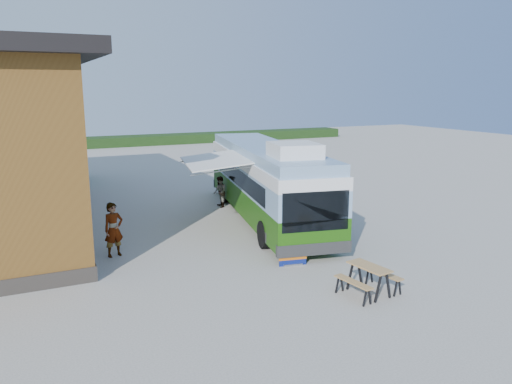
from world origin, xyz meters
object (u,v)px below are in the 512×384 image
person_b (220,192)px  banner (293,239)px  person_a (114,230)px  picnic_table (369,273)px  bus (266,179)px  slurry_tanker (66,163)px

person_b → banner: bearing=1.4°
person_a → picnic_table: bearing=-63.5°
picnic_table → person_a: bearing=124.8°
banner → person_b: (0.89, 9.14, -0.14)m
bus → slurry_tanker: (-7.56, 13.81, -0.66)m
banner → person_a: 6.52m
person_b → slurry_tanker: size_ratio=0.28×
banner → slurry_tanker: banner is taller
picnic_table → person_a: person_a is taller
banner → slurry_tanker: bearing=116.8°
banner → slurry_tanker: 20.64m
picnic_table → person_b: bearing=81.9°
person_b → bus: bearing=26.7°
bus → person_b: bearing=120.9°
person_a → slurry_tanker: slurry_tanker is taller
slurry_tanker → picnic_table: bearing=-60.5°
banner → person_b: bearing=95.5°
bus → picnic_table: bus is taller
picnic_table → slurry_tanker: slurry_tanker is taller
bus → slurry_tanker: bus is taller
person_a → slurry_tanker: (-0.19, 16.19, 0.25)m
person_a → person_b: person_a is taller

